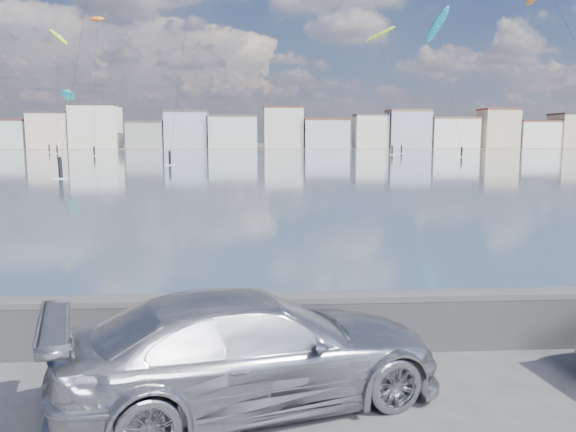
% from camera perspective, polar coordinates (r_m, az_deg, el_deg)
% --- Properties ---
extents(bay_water, '(500.00, 177.00, 0.00)m').
position_cam_1_polar(bay_water, '(98.15, -3.86, 5.82)').
color(bay_water, '#334A5E').
rests_on(bay_water, ground).
extents(far_shore_strip, '(500.00, 60.00, 0.00)m').
position_cam_1_polar(far_shore_strip, '(206.61, -3.77, 6.95)').
color(far_shore_strip, '#4C473D').
rests_on(far_shore_strip, ground).
extents(seawall, '(400.00, 0.36, 1.08)m').
position_cam_1_polar(seawall, '(9.79, -5.46, -10.55)').
color(seawall, '#28282B').
rests_on(seawall, ground).
extents(far_buildings, '(240.79, 13.26, 14.60)m').
position_cam_1_polar(far_buildings, '(192.60, -3.39, 8.66)').
color(far_buildings, '#B2B7C6').
rests_on(far_buildings, ground).
extents(car_silver, '(5.81, 3.67, 1.57)m').
position_cam_1_polar(car_silver, '(8.00, -3.61, -13.30)').
color(car_silver, '#A9AAB0').
rests_on(car_silver, ground).
extents(kitesurfer_6, '(8.23, 11.56, 30.40)m').
position_cam_1_polar(kitesurfer_6, '(149.05, -22.31, 16.40)').
color(kitesurfer_6, '#8CD826').
rests_on(kitesurfer_6, ground).
extents(kitesurfer_9, '(4.26, 21.00, 30.67)m').
position_cam_1_polar(kitesurfer_9, '(126.96, 14.93, 18.15)').
color(kitesurfer_9, '#19BFBF').
rests_on(kitesurfer_9, ground).
extents(kitesurfer_11, '(6.32, 14.42, 29.87)m').
position_cam_1_polar(kitesurfer_11, '(130.33, -18.86, 18.26)').
color(kitesurfer_11, orange).
rests_on(kitesurfer_11, ground).
extents(kitesurfer_19, '(4.32, 17.15, 16.83)m').
position_cam_1_polar(kitesurfer_19, '(165.74, -21.44, 11.29)').
color(kitesurfer_19, '#19BFBF').
rests_on(kitesurfer_19, ground).
extents(kitesurfer_20, '(8.35, 10.21, 30.50)m').
position_cam_1_polar(kitesurfer_20, '(142.02, 9.38, 17.56)').
color(kitesurfer_20, '#8CD826').
rests_on(kitesurfer_20, ground).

